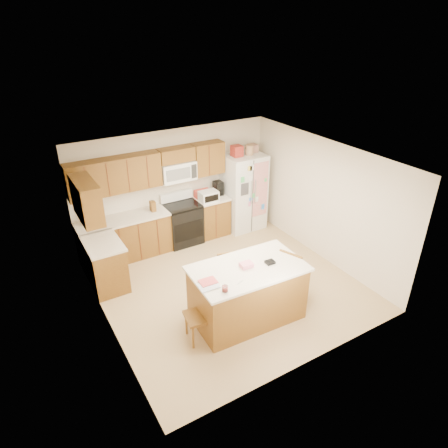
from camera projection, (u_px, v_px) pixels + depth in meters
ground at (227, 285)px, 7.62m from camera, size 4.50×4.50×0.00m
room_shell at (228, 217)px, 6.96m from camera, size 4.60×4.60×2.52m
cabinetry at (141, 218)px, 8.12m from camera, size 3.36×1.56×2.15m
stove at (182, 223)px, 8.88m from camera, size 0.76×0.65×1.13m
refrigerator at (243, 191)px, 9.33m from camera, size 0.90×0.79×2.04m
island at (247, 293)px, 6.58m from camera, size 1.88×1.15×1.09m
windsor_chair_left at (200, 315)px, 6.16m from camera, size 0.45×0.46×0.96m
windsor_chair_back at (226, 272)px, 7.20m from camera, size 0.50×0.49×0.95m
windsor_chair_right at (293, 276)px, 7.05m from camera, size 0.56×0.57×1.03m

